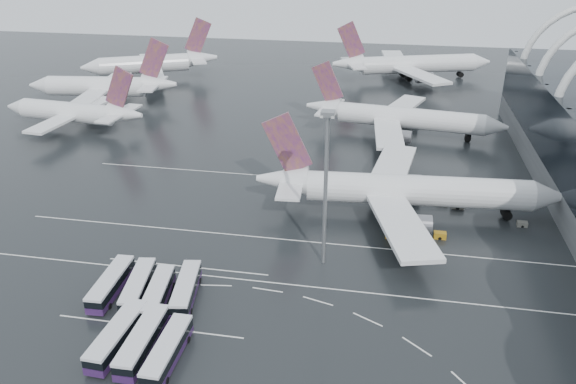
% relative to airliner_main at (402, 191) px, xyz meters
% --- Properties ---
extents(ground, '(420.00, 420.00, 0.00)m').
position_rel_airliner_main_xyz_m(ground, '(-11.23, -26.36, -5.09)').
color(ground, black).
rests_on(ground, ground).
extents(lane_marking_near, '(120.00, 0.25, 0.01)m').
position_rel_airliner_main_xyz_m(lane_marking_near, '(-11.23, -28.36, -5.09)').
color(lane_marking_near, white).
rests_on(lane_marking_near, ground).
extents(lane_marking_mid, '(120.00, 0.25, 0.01)m').
position_rel_airliner_main_xyz_m(lane_marking_mid, '(-11.23, -14.36, -5.09)').
color(lane_marking_mid, white).
rests_on(lane_marking_mid, ground).
extents(lane_marking_far, '(120.00, 0.25, 0.01)m').
position_rel_airliner_main_xyz_m(lane_marking_far, '(-11.23, 13.64, -5.09)').
color(lane_marking_far, white).
rests_on(lane_marking_far, ground).
extents(bus_bay_line_south, '(28.00, 0.25, 0.01)m').
position_rel_airliner_main_xyz_m(bus_bay_line_south, '(-35.23, -42.36, -5.09)').
color(bus_bay_line_south, white).
rests_on(bus_bay_line_south, ground).
extents(bus_bay_line_north, '(28.00, 0.25, 0.01)m').
position_rel_airliner_main_xyz_m(bus_bay_line_north, '(-35.23, -26.36, -5.09)').
color(bus_bay_line_north, white).
rests_on(bus_bay_line_north, ground).
extents(airliner_main, '(60.04, 52.54, 20.33)m').
position_rel_airliner_main_xyz_m(airliner_main, '(0.00, 0.00, 0.00)').
color(airliner_main, white).
rests_on(airliner_main, ground).
extents(airliner_gate_b, '(54.80, 48.85, 19.03)m').
position_rel_airliner_main_xyz_m(airliner_gate_b, '(-0.72, 48.30, -0.33)').
color(airliner_gate_b, white).
rests_on(airliner_gate_b, ground).
extents(airliner_gate_c, '(60.01, 54.67, 21.93)m').
position_rel_airliner_main_xyz_m(airliner_gate_c, '(2.67, 112.39, 0.39)').
color(airliner_gate_c, white).
rests_on(airliner_gate_c, ground).
extents(jet_remote_west, '(43.71, 35.25, 19.02)m').
position_rel_airliner_main_xyz_m(jet_remote_west, '(-90.21, 36.15, -0.18)').
color(jet_remote_west, white).
rests_on(jet_remote_west, ground).
extents(jet_remote_mid, '(48.89, 39.46, 21.26)m').
position_rel_airliner_main_xyz_m(jet_remote_mid, '(-94.32, 62.28, 0.40)').
color(jet_remote_mid, white).
rests_on(jet_remote_mid, ground).
extents(jet_remote_far, '(47.74, 39.03, 21.95)m').
position_rel_airliner_main_xyz_m(jet_remote_far, '(-92.02, 95.88, 0.58)').
color(jet_remote_far, white).
rests_on(jet_remote_far, ground).
extents(bus_row_near_a, '(3.43, 12.64, 3.08)m').
position_rel_airliner_main_xyz_m(bus_row_near_a, '(-44.25, -35.61, -3.40)').
color(bus_row_near_a, '#29133C').
rests_on(bus_row_near_a, ground).
extents(bus_row_near_b, '(4.71, 12.59, 3.03)m').
position_rel_airliner_main_xyz_m(bus_row_near_b, '(-39.80, -35.46, -3.42)').
color(bus_row_near_b, '#29133C').
rests_on(bus_row_near_b, ground).
extents(bus_row_near_c, '(4.43, 12.40, 2.99)m').
position_rel_airliner_main_xyz_m(bus_row_near_c, '(-36.09, -36.72, -3.45)').
color(bus_row_near_c, '#29133C').
rests_on(bus_row_near_c, ground).
extents(bus_row_near_d, '(4.73, 12.62, 3.04)m').
position_rel_airliner_main_xyz_m(bus_row_near_d, '(-32.25, -34.84, -3.42)').
color(bus_row_near_d, '#29133C').
rests_on(bus_row_near_d, ground).
extents(bus_row_far_a, '(3.48, 13.00, 3.18)m').
position_rel_airliner_main_xyz_m(bus_row_far_a, '(-37.68, -46.98, -3.35)').
color(bus_row_far_a, '#29133C').
rests_on(bus_row_far_a, ground).
extents(bus_row_far_b, '(3.26, 12.89, 3.16)m').
position_rel_airliner_main_xyz_m(bus_row_far_b, '(-33.86, -47.38, -3.35)').
color(bus_row_far_b, '#29133C').
rests_on(bus_row_far_b, ground).
extents(bus_row_far_c, '(2.97, 12.28, 3.02)m').
position_rel_airliner_main_xyz_m(bus_row_far_c, '(-29.86, -48.54, -3.43)').
color(bus_row_far_c, '#29133C').
rests_on(bus_row_far_c, ground).
extents(floodlight_mast, '(2.06, 2.06, 26.84)m').
position_rel_airliner_main_xyz_m(floodlight_mast, '(-12.80, -20.76, 11.79)').
color(floodlight_mast, gray).
rests_on(floodlight_mast, ground).
extents(gse_cart_belly_a, '(2.24, 1.32, 1.22)m').
position_rel_airliner_main_xyz_m(gse_cart_belly_a, '(7.29, -8.67, -4.48)').
color(gse_cart_belly_a, '#A97816').
rests_on(gse_cart_belly_a, ground).
extents(gse_cart_belly_b, '(2.53, 1.49, 1.38)m').
position_rel_airliner_main_xyz_m(gse_cart_belly_b, '(11.57, 4.64, -4.40)').
color(gse_cart_belly_b, slate).
rests_on(gse_cart_belly_b, ground).
extents(gse_cart_belly_c, '(2.46, 1.45, 1.34)m').
position_rel_airliner_main_xyz_m(gse_cart_belly_c, '(-1.39, -10.10, -4.42)').
color(gse_cart_belly_c, '#A97816').
rests_on(gse_cart_belly_c, ground).
extents(gse_cart_belly_d, '(1.90, 1.12, 1.03)m').
position_rel_airliner_main_xyz_m(gse_cart_belly_d, '(23.08, -1.16, -4.57)').
color(gse_cart_belly_d, slate).
rests_on(gse_cart_belly_d, ground).
extents(gse_cart_belly_e, '(2.34, 1.38, 1.28)m').
position_rel_airliner_main_xyz_m(gse_cart_belly_e, '(8.86, 7.36, -4.45)').
color(gse_cart_belly_e, '#A97816').
rests_on(gse_cart_belly_e, ground).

